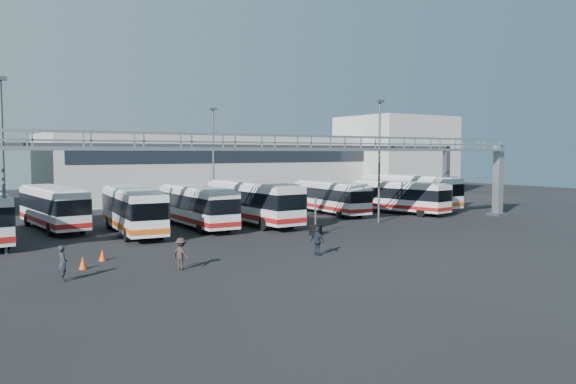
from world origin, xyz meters
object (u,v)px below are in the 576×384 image
bus_3 (133,209)px  pedestrian_c (181,254)px  light_pole_back (213,154)px  cone_right (102,255)px  bus_5 (253,201)px  pedestrian_d (318,241)px  cone_left (83,263)px  bus_4 (197,205)px  bus_8 (399,196)px  light_pole_mid (379,154)px  light_pole_left (3,155)px  bus_9 (409,190)px  bus_7 (331,196)px  pedestrian_a (63,263)px  bus_2 (53,206)px  tire_stack (315,229)px

bus_3 → pedestrian_c: 13.70m
light_pole_back → cone_right: bearing=-129.6°
pedestrian_c → bus_5: bearing=-63.6°
pedestrian_d → cone_right: 11.91m
cone_left → bus_5: bearing=33.7°
bus_4 → bus_8: bearing=-0.8°
light_pole_mid → pedestrian_d: (-13.16, -9.34, -4.90)m
cone_left → light_pole_left: bearing=111.4°
light_pole_back → bus_9: (18.51, -8.13, -3.78)m
bus_7 → bus_8: (6.06, -2.94, -0.01)m
pedestrian_a → bus_8: bearing=-75.5°
bus_5 → cone_left: 19.17m
pedestrian_c → cone_right: pedestrian_c is taller
pedestrian_d → cone_right: (-10.72, 5.15, -0.52)m
bus_7 → cone_left: 29.05m
bus_3 → cone_left: bearing=-113.2°
bus_3 → pedestrian_d: size_ratio=6.70×
bus_4 → bus_9: bearing=5.6°
bus_9 → bus_4: bearing=-179.5°
bus_2 → light_pole_back: bearing=12.3°
light_pole_mid → bus_8: 8.88m
bus_3 → bus_4: (5.24, 0.57, -0.04)m
bus_2 → pedestrian_d: bearing=-66.0°
bus_5 → cone_right: 17.07m
bus_5 → cone_right: bus_5 is taller
bus_9 → cone_left: bearing=-163.4°
pedestrian_a → tire_stack: size_ratio=0.62×
light_pole_left → bus_2: bearing=65.3°
light_pole_left → bus_3: light_pole_left is taller
light_pole_left → bus_8: (34.61, 3.35, -4.02)m
light_pole_mid → bus_2: size_ratio=0.94×
cone_right → bus_5: bearing=31.6°
light_pole_left → pedestrian_c: light_pole_left is taller
tire_stack → bus_8: bearing=25.1°
cone_left → cone_right: bearing=50.2°
bus_5 → cone_left: size_ratio=17.92×
light_pole_back → bus_7: bearing=-42.0°
light_pole_left → bus_9: (38.51, 5.87, -3.78)m
light_pole_mid → bus_9: light_pole_mid is taller
bus_2 → bus_8: 30.89m
light_pole_back → tire_stack: 18.52m
bus_2 → cone_left: bus_2 is taller
bus_2 → cone_right: bearing=-94.8°
pedestrian_a → cone_right: (2.82, 3.96, -0.52)m
light_pole_back → bus_8: 18.52m
bus_9 → light_pole_back: bearing=153.2°
cone_right → bus_9: bearing=17.8°
light_pole_mid → bus_4: light_pole_mid is taller
bus_4 → bus_2: bearing=154.5°
pedestrian_a → pedestrian_c: pedestrian_a is taller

